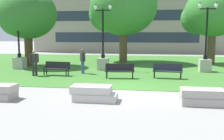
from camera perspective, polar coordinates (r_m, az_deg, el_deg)
name	(u,v)px	position (r m, az deg, el deg)	size (l,w,h in m)	color
ground_plane	(125,90)	(13.04, 2.94, -4.41)	(140.00, 140.00, 0.00)	gray
grass_lawn	(137,65)	(22.87, 5.45, 0.99)	(40.00, 20.00, 0.02)	#3D752D
concrete_block_left	(94,94)	(11.00, -4.03, -5.14)	(1.90, 0.90, 0.64)	#BCB7B2
concrete_block_right	(203,97)	(10.96, 19.29, -5.62)	(1.82, 0.90, 0.64)	#9E9991
park_bench_near_left	(57,68)	(17.75, -11.95, 0.52)	(1.85, 0.75, 0.90)	black
park_bench_near_right	(120,70)	(16.25, 1.70, 0.01)	(1.84, 0.70, 0.90)	black
park_bench_far_left	(168,70)	(16.57, 12.01, 0.00)	(1.83, 0.65, 0.90)	#1E232D
lamp_post_center	(19,56)	(21.83, -19.51, 2.83)	(1.32, 0.80, 4.78)	#ADA89E
lamp_post_right	(103,57)	(19.95, -1.96, 2.93)	(1.32, 0.80, 4.96)	#ADA89E
lamp_post_left	(205,58)	(20.12, 19.64, 2.51)	(1.32, 0.80, 4.98)	#ADA89E
tree_near_left	(123,8)	(25.25, 2.33, 13.39)	(6.58, 6.26, 7.88)	brown
tree_near_right	(212,13)	(25.33, 21.01, 11.45)	(5.26, 5.01, 6.73)	brown
tree_far_right	(27,15)	(23.38, -18.09, 11.38)	(5.13, 4.89, 6.45)	#4C3823
person_bystander_near_lawn	(34,61)	(17.86, -16.54, 1.85)	(0.49, 0.53, 1.71)	#28282D
person_bystander_far_lawn	(83,60)	(18.19, -6.41, 2.24)	(0.49, 0.54, 1.71)	#384C7A
building_facade_distant	(125,17)	(37.42, 2.86, 11.36)	(26.91, 1.03, 9.95)	gray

